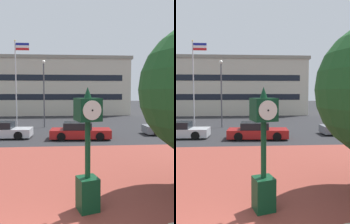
{
  "view_description": "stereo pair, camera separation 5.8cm",
  "coord_description": "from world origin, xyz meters",
  "views": [
    {
      "loc": [
        0.93,
        -4.18,
        3.52
      ],
      "look_at": [
        1.49,
        2.91,
        2.93
      ],
      "focal_mm": 37.26,
      "sensor_mm": 36.0,
      "label": 1
    },
    {
      "loc": [
        0.99,
        -4.19,
        3.52
      ],
      "look_at": [
        1.49,
        2.91,
        2.93
      ],
      "focal_mm": 37.26,
      "sensor_mm": 36.0,
      "label": 2
    }
  ],
  "objects": [
    {
      "name": "street_clock",
      "position": [
        1.48,
        2.52,
        1.76
      ],
      "size": [
        0.83,
        0.85,
        3.7
      ],
      "rotation": [
        0.0,
        0.0,
        0.29
      ],
      "color": "#0C381E",
      "rests_on": "ground"
    },
    {
      "name": "civic_building",
      "position": [
        -3.26,
        38.04,
        4.64
      ],
      "size": [
        28.29,
        13.21,
        9.25
      ],
      "color": "beige",
      "rests_on": "ground"
    },
    {
      "name": "car_street_mid",
      "position": [
        -4.3,
        14.25,
        0.57
      ],
      "size": [
        4.5,
        1.89,
        1.28
      ],
      "rotation": [
        0.0,
        0.0,
        4.69
      ],
      "color": "#B7BABF",
      "rests_on": "ground"
    },
    {
      "name": "car_street_near",
      "position": [
        9.46,
        14.96,
        0.57
      ],
      "size": [
        4.35,
        1.83,
        1.28
      ],
      "rotation": [
        0.0,
        0.0,
        4.72
      ],
      "color": "slate",
      "rests_on": "ground"
    },
    {
      "name": "plaza_brick_paving",
      "position": [
        0.0,
        3.5,
        0.0
      ],
      "size": [
        44.0,
        14.99,
        0.01
      ],
      "primitive_type": "cube",
      "color": "brown",
      "rests_on": "ground"
    },
    {
      "name": "car_street_far",
      "position": [
        1.77,
        13.47,
        0.57
      ],
      "size": [
        4.67,
        2.04,
        1.28
      ],
      "rotation": [
        0.0,
        0.0,
        4.66
      ],
      "color": "maroon",
      "rests_on": "ground"
    },
    {
      "name": "flagpole_primary",
      "position": [
        -4.45,
        20.75,
        5.13
      ],
      "size": [
        1.5,
        0.14,
        8.97
      ],
      "color": "silver",
      "rests_on": "ground"
    },
    {
      "name": "street_lamp_post",
      "position": [
        -1.57,
        19.71,
        4.15
      ],
      "size": [
        0.36,
        0.36,
        6.81
      ],
      "color": "#4C4C51",
      "rests_on": "ground"
    }
  ]
}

